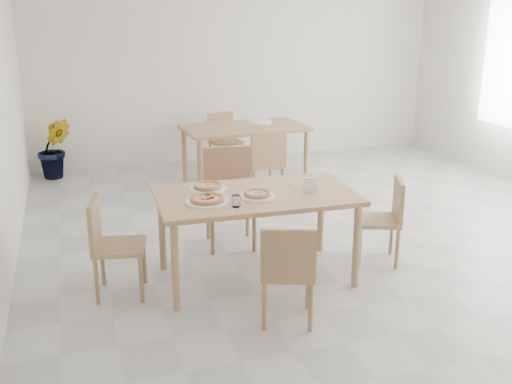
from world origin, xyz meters
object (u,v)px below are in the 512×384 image
object	(u,v)px
main_table	(256,202)
plate_margherita	(208,189)
chair_north	(229,189)
second_table	(244,133)
pizza_pepperoni	(207,199)
pizza_margherita	(208,186)
chair_east	(386,215)
napkin_holder	(310,185)
chair_back_n	(223,137)
chair_south	(288,267)
pizza_mushroom	(257,194)
plate_empty	(260,122)
plate_pepperoni	(207,202)
chair_back_s	(265,160)
tumbler_a	(313,182)
potted_plant	(55,148)
plate_mushroom	(257,197)
chair_west	(109,240)
tumbler_b	(236,201)

from	to	relation	value
main_table	plate_margherita	world-z (taller)	plate_margherita
chair_north	second_table	size ratio (longest dim) A/B	0.58
pizza_pepperoni	pizza_margherita	bearing A→B (deg)	76.44
chair_east	napkin_holder	bearing A→B (deg)	-63.31
chair_back_n	chair_south	bearing A→B (deg)	-108.33
chair_east	pizza_mushroom	xyz separation A→B (m)	(-1.23, -0.08, 0.34)
pizza_margherita	chair_back_n	distance (m)	3.45
chair_south	plate_empty	size ratio (longest dim) A/B	2.54
chair_north	chair_east	distance (m)	1.49
plate_pepperoni	chair_back_s	size ratio (longest dim) A/B	0.39
tumbler_a	chair_north	bearing A→B (deg)	121.59
plate_margherita	potted_plant	world-z (taller)	potted_plant
pizza_pepperoni	second_table	xyz separation A→B (m)	(1.14, 2.82, -0.11)
plate_mushroom	tumbler_a	bearing A→B (deg)	12.27
potted_plant	plate_empty	bearing A→B (deg)	-17.72
chair_west	pizza_margherita	world-z (taller)	same
main_table	chair_east	xyz separation A→B (m)	(1.21, -0.02, -0.23)
plate_mushroom	tumbler_a	distance (m)	0.54
chair_north	plate_margherita	xyz separation A→B (m)	(-0.35, -0.62, 0.22)
pizza_margherita	chair_south	bearing A→B (deg)	-72.29
plate_pepperoni	plate_empty	bearing A→B (deg)	64.95
pizza_pepperoni	napkin_holder	bearing A→B (deg)	0.99
tumbler_a	potted_plant	bearing A→B (deg)	119.90
chair_east	pizza_margherita	distance (m)	1.61
chair_back_n	plate_mushroom	bearing A→B (deg)	-109.97
plate_pepperoni	pizza_mushroom	xyz separation A→B (m)	(0.41, 0.01, 0.02)
plate_margherita	tumbler_b	bearing A→B (deg)	-77.37
pizza_margherita	pizza_mushroom	size ratio (longest dim) A/B	1.29
chair_north	plate_pepperoni	xyz separation A→B (m)	(-0.43, -0.95, 0.22)
plate_pepperoni	tumbler_b	xyz separation A→B (m)	(0.19, -0.15, 0.04)
pizza_mushroom	plate_margherita	bearing A→B (deg)	135.48
pizza_mushroom	chair_south	bearing A→B (deg)	-90.06
plate_mushroom	napkin_holder	size ratio (longest dim) A/B	2.30
chair_west	plate_empty	distance (m)	3.57
tumbler_b	chair_back_s	distance (m)	2.41
main_table	chair_south	xyz separation A→B (m)	(-0.02, -0.82, -0.22)
pizza_mushroom	second_table	bearing A→B (deg)	75.60
chair_south	chair_back_n	distance (m)	4.38
chair_north	chair_back_s	xyz separation A→B (m)	(0.72, 1.08, -0.04)
plate_margherita	chair_back_n	bearing A→B (deg)	73.35
chair_north	tumbler_b	xyz separation A→B (m)	(-0.24, -1.11, 0.26)
chair_north	pizza_margherita	world-z (taller)	chair_north
pizza_margherita	tumbler_b	world-z (taller)	tumbler_b
plate_pepperoni	potted_plant	bearing A→B (deg)	107.28
chair_north	plate_margherita	distance (m)	0.74
plate_empty	tumbler_a	bearing A→B (deg)	-99.13
main_table	plate_pepperoni	size ratio (longest dim) A/B	4.83
chair_east	plate_empty	xyz separation A→B (m)	(-0.24, 2.91, 0.31)
pizza_mushroom	pizza_margherita	bearing A→B (deg)	135.48
main_table	napkin_holder	bearing A→B (deg)	-10.85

